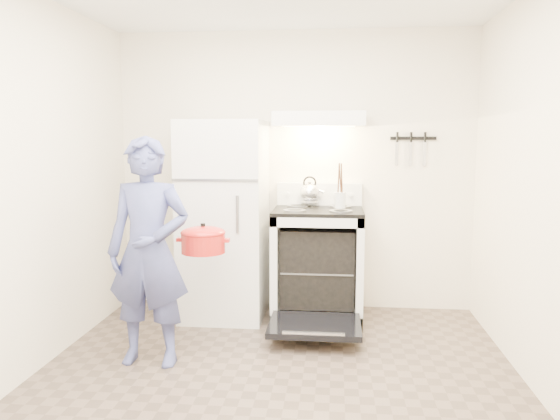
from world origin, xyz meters
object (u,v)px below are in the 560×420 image
Objects in this scene: person at (149,252)px; dutch_oven at (203,243)px; stove_body at (318,265)px; refrigerator at (224,220)px; tea_kettle at (310,191)px.

dutch_oven is (0.32, 0.26, 0.02)m from person.
dutch_oven is (-0.80, -0.83, 0.34)m from stove_body.
stove_body is 1.60m from person.
tea_kettle is (0.73, 0.23, 0.23)m from refrigerator.
dutch_oven reaches higher than stove_body.
stove_body is at bearing 45.12° from person.
tea_kettle is (-0.08, 0.20, 0.62)m from stove_body.
person is at bearing -128.52° from tea_kettle.
dutch_oven is at bearing 40.33° from person.
stove_body is 0.59× the size of person.
person is (-1.03, -1.30, -0.30)m from tea_kettle.
person is at bearing -105.93° from refrigerator.
person reaches higher than tea_kettle.
stove_body is at bearing 1.77° from refrigerator.
tea_kettle is at bearing 52.10° from person.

